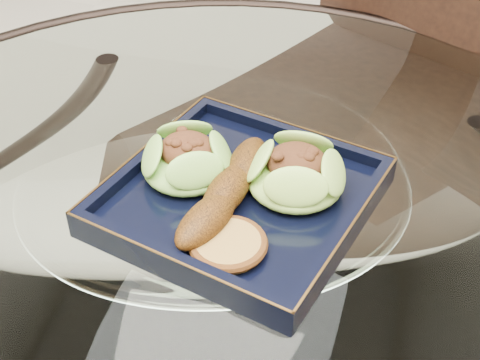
% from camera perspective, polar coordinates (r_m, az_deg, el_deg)
% --- Properties ---
extents(dining_table, '(1.13, 1.13, 0.77)m').
position_cam_1_polar(dining_table, '(0.88, -1.91, -10.33)').
color(dining_table, white).
rests_on(dining_table, ground).
extents(dining_chair, '(0.58, 0.58, 1.01)m').
position_cam_1_polar(dining_chair, '(1.19, 10.98, 1.81)').
color(dining_chair, black).
rests_on(dining_chair, ground).
extents(navy_plate, '(0.32, 0.32, 0.02)m').
position_cam_1_polar(navy_plate, '(0.76, 0.00, -1.76)').
color(navy_plate, black).
rests_on(navy_plate, dining_table).
extents(lettuce_wrap_left, '(0.11, 0.11, 0.04)m').
position_cam_1_polar(lettuce_wrap_left, '(0.77, -4.52, 1.55)').
color(lettuce_wrap_left, '#51962B').
rests_on(lettuce_wrap_left, navy_plate).
extents(lettuce_wrap_right, '(0.14, 0.14, 0.04)m').
position_cam_1_polar(lettuce_wrap_right, '(0.75, 4.77, 0.37)').
color(lettuce_wrap_right, '#5F942B').
rests_on(lettuce_wrap_right, navy_plate).
extents(roasted_plantain, '(0.06, 0.19, 0.04)m').
position_cam_1_polar(roasted_plantain, '(0.73, -1.09, -0.91)').
color(roasted_plantain, '#592F09').
rests_on(roasted_plantain, navy_plate).
extents(crumb_patty, '(0.07, 0.07, 0.01)m').
position_cam_1_polar(crumb_patty, '(0.68, -1.02, -5.57)').
color(crumb_patty, '#A67837').
rests_on(crumb_patty, navy_plate).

